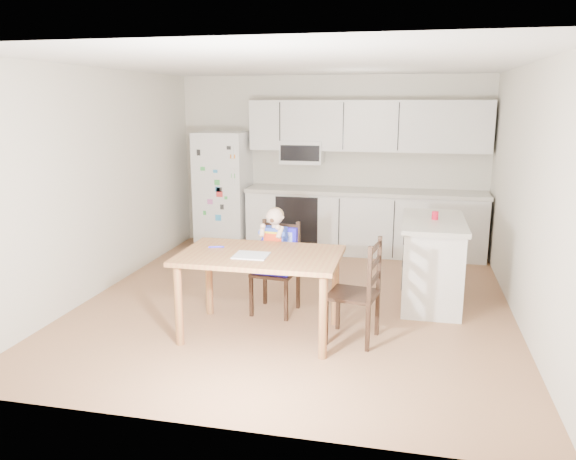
{
  "coord_description": "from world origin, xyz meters",
  "views": [
    {
      "loc": [
        1.16,
        -5.68,
        2.14
      ],
      "look_at": [
        -0.02,
        -0.32,
        0.87
      ],
      "focal_mm": 35.0,
      "sensor_mm": 36.0,
      "label": 1
    }
  ],
  "objects_px": {
    "chair_side": "(363,285)",
    "kitchen_island": "(432,261)",
    "red_cup": "(435,215)",
    "refrigerator": "(224,190)",
    "dining_table": "(260,264)",
    "chair_booster": "(276,249)"
  },
  "relations": [
    {
      "from": "refrigerator",
      "to": "chair_side",
      "type": "relative_size",
      "value": 1.79
    },
    {
      "from": "refrigerator",
      "to": "red_cup",
      "type": "bearing_deg",
      "value": -31.58
    },
    {
      "from": "dining_table",
      "to": "chair_side",
      "type": "height_order",
      "value": "chair_side"
    },
    {
      "from": "dining_table",
      "to": "refrigerator",
      "type": "bearing_deg",
      "value": 114.43
    },
    {
      "from": "kitchen_island",
      "to": "chair_side",
      "type": "bearing_deg",
      "value": -117.69
    },
    {
      "from": "red_cup",
      "to": "chair_booster",
      "type": "distance_m",
      "value": 1.72
    },
    {
      "from": "chair_booster",
      "to": "dining_table",
      "type": "bearing_deg",
      "value": -83.38
    },
    {
      "from": "dining_table",
      "to": "red_cup",
      "type": "bearing_deg",
      "value": 38.21
    },
    {
      "from": "kitchen_island",
      "to": "refrigerator",
      "type": "bearing_deg",
      "value": 148.18
    },
    {
      "from": "kitchen_island",
      "to": "red_cup",
      "type": "xyz_separation_m",
      "value": [
        0.01,
        0.01,
        0.5
      ]
    },
    {
      "from": "red_cup",
      "to": "refrigerator",
      "type": "bearing_deg",
      "value": 148.42
    },
    {
      "from": "refrigerator",
      "to": "chair_side",
      "type": "distance_m",
      "value": 3.85
    },
    {
      "from": "red_cup",
      "to": "chair_side",
      "type": "height_order",
      "value": "red_cup"
    },
    {
      "from": "refrigerator",
      "to": "kitchen_island",
      "type": "height_order",
      "value": "refrigerator"
    },
    {
      "from": "refrigerator",
      "to": "kitchen_island",
      "type": "bearing_deg",
      "value": -31.82
    },
    {
      "from": "chair_booster",
      "to": "chair_side",
      "type": "height_order",
      "value": "chair_booster"
    },
    {
      "from": "chair_booster",
      "to": "chair_side",
      "type": "xyz_separation_m",
      "value": [
        0.94,
        -0.58,
        -0.13
      ]
    },
    {
      "from": "kitchen_island",
      "to": "dining_table",
      "type": "height_order",
      "value": "kitchen_island"
    },
    {
      "from": "refrigerator",
      "to": "red_cup",
      "type": "height_order",
      "value": "refrigerator"
    },
    {
      "from": "red_cup",
      "to": "dining_table",
      "type": "distance_m",
      "value": 2.03
    },
    {
      "from": "kitchen_island",
      "to": "dining_table",
      "type": "bearing_deg",
      "value": -141.91
    },
    {
      "from": "chair_side",
      "to": "kitchen_island",
      "type": "bearing_deg",
      "value": 161.16
    }
  ]
}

